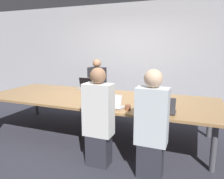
# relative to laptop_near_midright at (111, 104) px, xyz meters

# --- Properties ---
(ground_plane) EXTENTS (24.00, 24.00, 0.00)m
(ground_plane) POSITION_rel_laptop_near_midright_xyz_m (-0.51, 0.59, -0.80)
(ground_plane) COLOR #2D2D38
(curtain_wall) EXTENTS (12.00, 0.06, 2.80)m
(curtain_wall) POSITION_rel_laptop_near_midright_xyz_m (-0.51, 2.72, 0.60)
(curtain_wall) COLOR #ADADB2
(curtain_wall) RESTS_ON ground_plane
(conference_table) EXTENTS (4.34, 1.59, 0.73)m
(conference_table) POSITION_rel_laptop_near_midright_xyz_m (-0.51, 0.59, -0.11)
(conference_table) COLOR #9E7547
(conference_table) RESTS_ON ground_plane
(laptop_near_midright) EXTENTS (0.36, 0.23, 0.23)m
(laptop_near_midright) POSITION_rel_laptop_near_midright_xyz_m (0.00, 0.00, 0.00)
(laptop_near_midright) COLOR #B7B7BC
(laptop_near_midright) RESTS_ON conference_table
(person_near_midright) EXTENTS (0.40, 0.24, 1.40)m
(person_near_midright) POSITION_rel_laptop_near_midright_xyz_m (-0.03, -0.41, -0.11)
(person_near_midright) COLOR #2D2D38
(person_near_midright) RESTS_ON ground_plane
(cup_near_midright) EXTENTS (0.08, 0.08, 0.08)m
(cup_near_midright) POSITION_rel_laptop_near_midright_xyz_m (0.27, 0.00, -0.02)
(cup_near_midright) COLOR brown
(cup_near_midright) RESTS_ON conference_table
(laptop_far_midleft) EXTENTS (0.35, 0.25, 0.25)m
(laptop_far_midleft) POSITION_rel_laptop_near_midright_xyz_m (-1.11, 1.23, 0.01)
(laptop_far_midleft) COLOR gray
(laptop_far_midleft) RESTS_ON conference_table
(person_far_midleft) EXTENTS (0.40, 0.24, 1.38)m
(person_far_midleft) POSITION_rel_laptop_near_midright_xyz_m (-1.04, 1.69, -0.13)
(person_far_midleft) COLOR #2D2D38
(person_far_midleft) RESTS_ON ground_plane
(cup_far_midleft) EXTENTS (0.08, 0.08, 0.10)m
(cup_far_midleft) POSITION_rel_laptop_near_midright_xyz_m (-0.86, 1.15, -0.02)
(cup_far_midleft) COLOR brown
(cup_far_midleft) RESTS_ON conference_table
(laptop_near_right) EXTENTS (0.32, 0.24, 0.25)m
(laptop_near_right) POSITION_rel_laptop_near_midright_xyz_m (0.80, 0.02, 0.01)
(laptop_near_right) COLOR #333338
(laptop_near_right) RESTS_ON conference_table
(person_near_right) EXTENTS (0.40, 0.24, 1.41)m
(person_near_right) POSITION_rel_laptop_near_midright_xyz_m (0.72, -0.43, -0.11)
(person_near_right) COLOR #2D2D38
(person_near_right) RESTS_ON ground_plane
(stapler) EXTENTS (0.06, 0.15, 0.05)m
(stapler) POSITION_rel_laptop_near_midright_xyz_m (-0.42, 0.39, -0.04)
(stapler) COLOR black
(stapler) RESTS_ON conference_table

